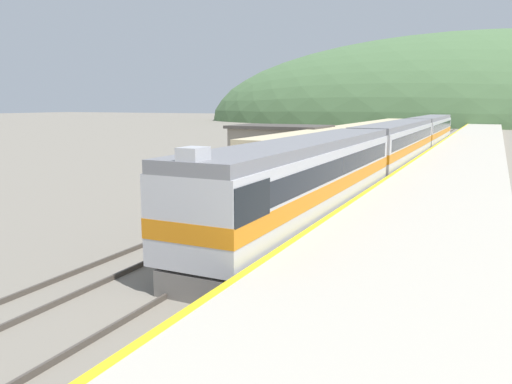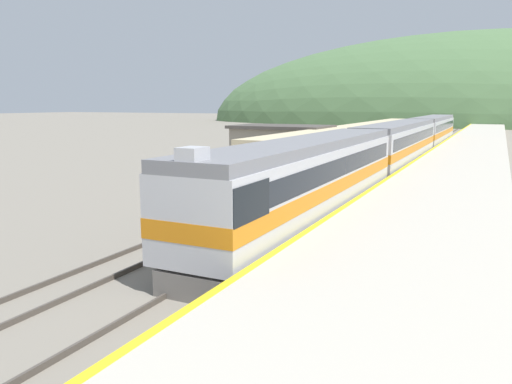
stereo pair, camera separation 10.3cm
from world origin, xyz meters
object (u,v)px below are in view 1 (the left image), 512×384
carriage_second (397,144)px  siding_train (358,144)px  carriage_third (430,131)px  express_train_lead_car (307,180)px

carriage_second → siding_train: 4.44m
carriage_second → siding_train: (-3.84, 2.22, -0.29)m
carriage_third → siding_train: (-3.84, -20.44, -0.29)m
carriage_third → siding_train: bearing=-100.6°
carriage_second → carriage_third: bearing=90.0°
express_train_lead_car → carriage_second: size_ratio=0.90×
express_train_lead_car → carriage_third: 44.46m
siding_train → express_train_lead_car: bearing=-80.9°
carriage_second → siding_train: size_ratio=0.51×
carriage_second → carriage_third: same height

